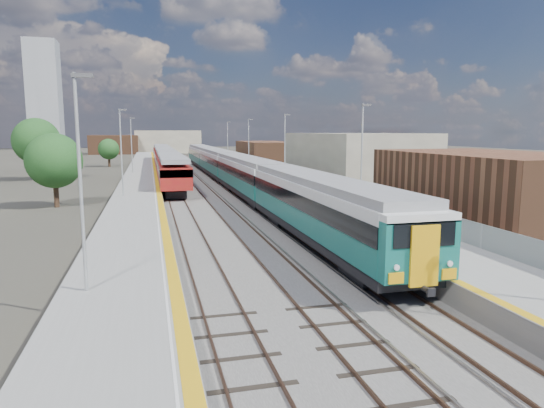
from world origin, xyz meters
name	(u,v)px	position (x,y,z in m)	size (l,w,h in m)	color
ground	(216,185)	(0.00, 50.00, 0.00)	(320.00, 320.00, 0.00)	#47443A
ballast_bed	(196,184)	(-2.25, 52.50, 0.03)	(10.50, 155.00, 0.06)	#565451
tracks	(199,182)	(-1.65, 54.18, 0.11)	(8.96, 160.00, 0.17)	#4C3323
platform_right	(253,178)	(5.28, 52.49, 0.54)	(4.70, 155.00, 8.52)	slate
platform_left	(141,181)	(-9.05, 52.49, 0.52)	(4.30, 155.00, 8.52)	slate
buildings	(111,117)	(-18.12, 138.60, 10.70)	(72.00, 185.50, 40.00)	brown
green_train	(230,167)	(1.50, 48.13, 2.38)	(3.07, 85.37, 3.38)	black
red_train	(165,160)	(-5.50, 66.86, 2.28)	(3.06, 61.95, 3.86)	black
tree_a	(54,161)	(-15.92, 35.92, 4.08)	(4.79, 4.79, 6.49)	#382619
tree_b	(37,141)	(-22.65, 62.42, 5.32)	(6.23, 6.23, 8.44)	#382619
tree_c	(109,149)	(-15.31, 87.34, 3.32)	(3.90, 3.90, 5.29)	#382619
tree_d	(347,150)	(23.41, 64.48, 3.71)	(4.35, 4.35, 5.90)	#382619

